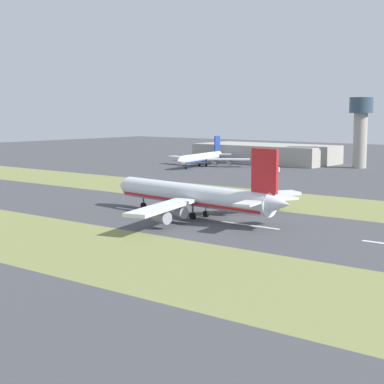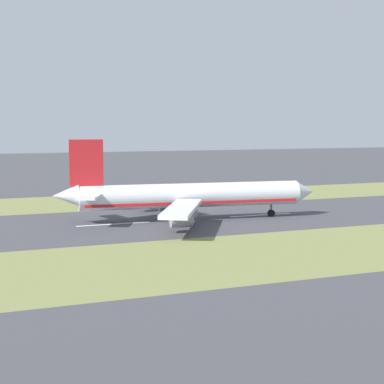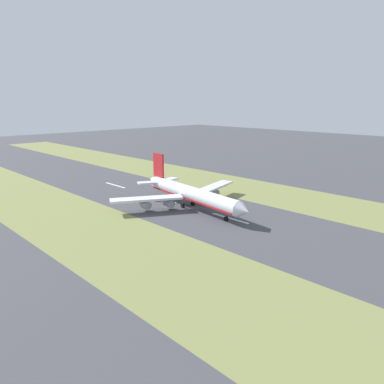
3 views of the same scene
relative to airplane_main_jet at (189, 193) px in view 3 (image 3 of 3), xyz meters
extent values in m
plane|color=#424247|center=(-0.72, 1.85, -6.02)|extent=(800.00, 800.00, 0.00)
cube|color=olive|center=(-45.72, 1.85, -6.02)|extent=(40.00, 600.00, 0.01)
cube|color=olive|center=(44.28, 1.85, -6.02)|extent=(40.00, 600.00, 0.01)
cube|color=silver|center=(-0.72, -58.11, -6.01)|extent=(1.20, 18.00, 0.01)
cube|color=silver|center=(-0.72, -18.11, -6.01)|extent=(1.20, 18.00, 0.01)
cube|color=silver|center=(-0.72, 21.89, -6.01)|extent=(1.20, 18.00, 0.01)
cylinder|color=silver|center=(0.24, 1.89, 0.18)|extent=(12.97, 56.31, 6.00)
cone|color=silver|center=(4.06, 32.15, 0.18)|extent=(6.46, 5.70, 5.88)
cone|color=silver|center=(-3.64, -28.87, 0.98)|extent=(5.81, 6.59, 5.10)
cube|color=red|center=(0.24, 1.89, -1.47)|extent=(12.39, 54.05, 0.70)
cube|color=silver|center=(-18.03, -3.08, -0.72)|extent=(29.57, 13.21, 0.90)
cube|color=silver|center=(16.70, -7.46, -0.72)|extent=(28.24, 19.38, 0.90)
cylinder|color=#93939E|center=(-9.19, -0.95, -3.17)|extent=(3.78, 5.16, 3.20)
cylinder|color=#93939E|center=(-18.56, -3.30, -3.17)|extent=(3.78, 5.16, 3.20)
cylinder|color=#93939E|center=(8.67, -3.21, -3.17)|extent=(3.78, 5.16, 3.20)
cylinder|color=#93939E|center=(17.16, -7.80, -3.17)|extent=(3.78, 5.16, 3.20)
cube|color=red|center=(-3.02, -23.91, 8.68)|extent=(1.80, 8.04, 11.00)
cube|color=silver|center=(-8.47, -23.22, 1.18)|extent=(10.65, 6.20, 0.60)
cube|color=silver|center=(2.44, -24.59, 1.18)|extent=(10.92, 8.24, 0.60)
cylinder|color=#59595E|center=(2.90, 23.00, -3.52)|extent=(0.50, 0.50, 3.20)
cylinder|color=black|center=(2.90, 23.00, -5.12)|extent=(1.12, 1.90, 1.80)
cylinder|color=#59595E|center=(-2.72, -0.76, -3.52)|extent=(0.50, 0.50, 3.20)
cylinder|color=black|center=(-2.72, -0.76, -5.12)|extent=(1.12, 1.90, 1.80)
cylinder|color=#59595E|center=(2.44, -1.41, -3.52)|extent=(0.50, 0.50, 3.20)
cylinder|color=black|center=(2.44, -1.41, -5.12)|extent=(1.12, 1.90, 1.80)
camera|label=1|loc=(-137.33, -109.41, 23.57)|focal=60.00mm
camera|label=2|loc=(146.23, -59.60, 17.60)|focal=60.00mm
camera|label=3|loc=(104.44, 110.23, 37.70)|focal=35.00mm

